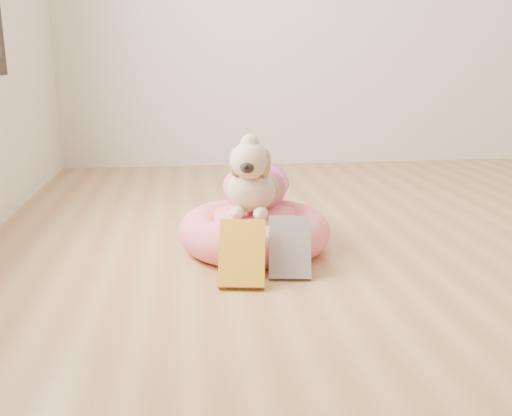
{
  "coord_description": "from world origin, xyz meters",
  "views": [
    {
      "loc": [
        -1.18,
        -1.63,
        0.71
      ],
      "look_at": [
        -0.93,
        0.38,
        0.18
      ],
      "focal_mm": 40.0,
      "sensor_mm": 36.0,
      "label": 1
    }
  ],
  "objects": [
    {
      "name": "book_white",
      "position": [
        -0.85,
        0.15,
        0.1
      ],
      "size": [
        0.16,
        0.14,
        0.2
      ],
      "primitive_type": "cube",
      "rotation": [
        -0.52,
        0.0,
        -0.15
      ],
      "color": "white",
      "rests_on": "floor"
    },
    {
      "name": "pet_bed",
      "position": [
        -0.93,
        0.43,
        0.07
      ],
      "size": [
        0.58,
        0.58,
        0.15
      ],
      "color": "#F96174",
      "rests_on": "floor"
    },
    {
      "name": "book_yellow",
      "position": [
        -1.01,
        0.1,
        0.1
      ],
      "size": [
        0.17,
        0.17,
        0.2
      ],
      "primitive_type": "cube",
      "rotation": [
        -0.61,
        0.0,
        -0.16
      ],
      "color": "yellow",
      "rests_on": "floor"
    },
    {
      "name": "dog",
      "position": [
        -0.93,
        0.46,
        0.3
      ],
      "size": [
        0.39,
        0.48,
        0.31
      ],
      "primitive_type": null,
      "rotation": [
        0.0,
        0.0,
        -0.26
      ],
      "color": "brown",
      "rests_on": "pet_bed"
    }
  ]
}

